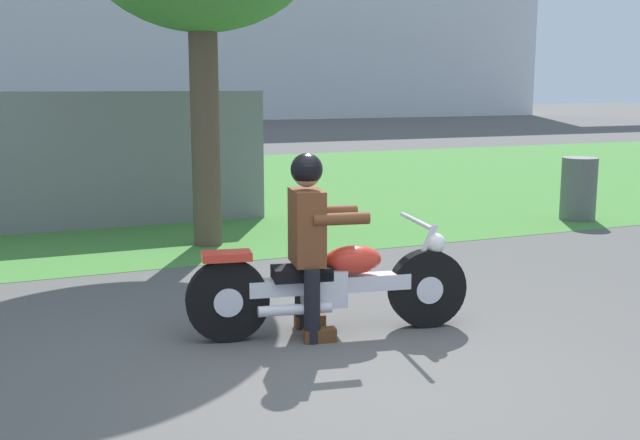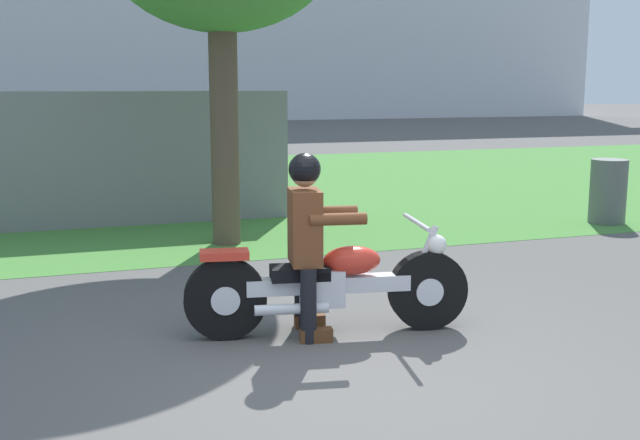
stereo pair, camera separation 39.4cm
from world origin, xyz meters
name	(u,v)px [view 2 (the right image)]	position (x,y,z in m)	size (l,w,h in m)	color
ground	(359,384)	(0.00, 0.00, 0.00)	(120.00, 120.00, 0.00)	#565451
grass_verge	(162,190)	(0.00, 9.59, 0.00)	(60.00, 12.00, 0.01)	#478438
motorcycle_lead	(330,285)	(0.16, 1.01, 0.38)	(2.17, 0.71, 0.87)	black
rider_lead	(307,230)	(-0.01, 1.04, 0.81)	(0.60, 0.52, 1.39)	black
trash_can	(608,191)	(5.39, 4.28, 0.44)	(0.49, 0.49, 0.88)	#595E5B
fence_segment	(25,163)	(-2.14, 6.18, 0.90)	(7.00, 0.06, 1.80)	slate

